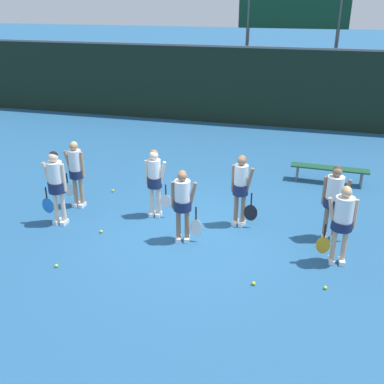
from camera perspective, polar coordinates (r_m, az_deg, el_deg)
The scene contains 20 objects.
ground_plane at distance 10.27m, azimuth -0.01°, elevation -4.80°, with size 140.00×140.00×0.00m, color #235684.
fence_windscreen at distance 18.53m, azimuth 7.77°, elevation 13.14°, with size 60.00×0.08×3.11m.
scoreboard at distance 19.28m, azimuth 12.70°, elevation 20.82°, with size 4.28×0.15×5.22m.
bench_courtside at distance 13.25m, azimuth 17.07°, elevation 2.77°, with size 2.15×0.44×0.46m.
player_0 at distance 10.58m, azimuth -16.88°, elevation 1.29°, with size 0.68×0.40×1.76m.
player_1 at distance 9.43m, azimuth -1.18°, elevation -1.09°, with size 0.65×0.38×1.62m.
player_2 at distance 9.08m, azimuth 18.55°, elevation -3.23°, with size 0.68×0.41×1.64m.
player_3 at distance 11.38m, azimuth -14.55°, elevation 2.83°, with size 0.66×0.36×1.69m.
player_4 at distance 10.55m, azimuth -4.75°, elevation 1.79°, with size 0.64×0.35×1.66m.
player_5 at distance 10.15m, azimuth 6.25°, elevation 0.86°, with size 0.64×0.35×1.69m.
player_6 at distance 9.95m, azimuth 17.60°, elevation -0.57°, with size 0.68×0.40×1.68m.
tennis_ball_0 at distance 12.58m, azimuth -15.36°, elevation 0.05°, with size 0.07×0.07×0.07m, color #CCE033.
tennis_ball_1 at distance 11.87m, azimuth -17.64°, elevation -1.68°, with size 0.07×0.07×0.07m, color #CCE033.
tennis_ball_2 at distance 10.33m, azimuth -11.45°, elevation -4.93°, with size 0.07×0.07×0.07m, color #CCE033.
tennis_ball_3 at distance 9.32m, azimuth -16.83°, elevation -8.95°, with size 0.07×0.07×0.07m, color #CCE033.
tennis_ball_4 at distance 8.68m, azimuth 16.58°, elevation -11.57°, with size 0.06×0.06×0.06m, color #CCE033.
tennis_ball_5 at distance 8.51m, azimuth 7.83°, elevation -11.42°, with size 0.07×0.07×0.07m, color #CCE033.
tennis_ball_6 at distance 11.63m, azimuth -0.37°, elevation -1.04°, with size 0.07×0.07×0.07m, color #CCE033.
tennis_ball_8 at distance 13.36m, azimuth -17.07°, elevation 1.25°, with size 0.07×0.07×0.07m, color #CCE033.
tennis_ball_9 at distance 12.37m, azimuth -9.99°, elevation 0.17°, with size 0.07×0.07×0.07m, color #CCE033.
Camera 1 is at (2.35, -8.71, 4.90)m, focal length 42.00 mm.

